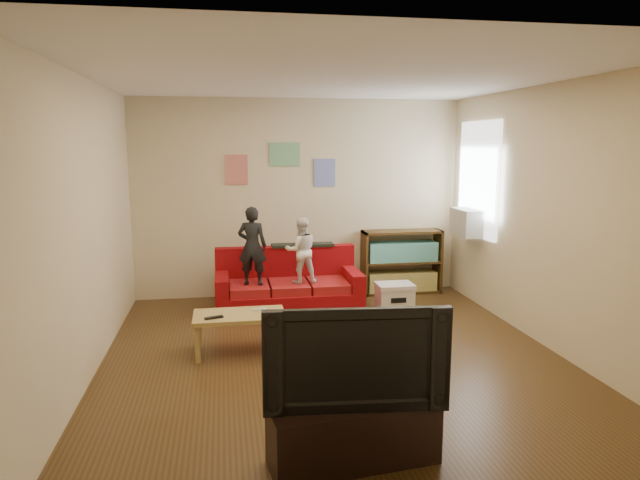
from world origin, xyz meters
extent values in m
cube|color=#4D3318|center=(0.00, 0.00, -0.01)|extent=(4.50, 5.00, 0.01)
cube|color=white|center=(0.00, 0.00, 2.71)|extent=(4.50, 5.00, 0.01)
cube|color=beige|center=(0.00, 2.50, 1.35)|extent=(4.50, 0.01, 2.70)
cube|color=beige|center=(0.00, -2.50, 1.35)|extent=(4.50, 0.01, 2.70)
cube|color=beige|center=(-2.25, 0.00, 1.35)|extent=(0.01, 5.00, 2.70)
cube|color=beige|center=(2.25, 0.00, 1.35)|extent=(0.01, 5.00, 2.70)
cube|color=maroon|center=(-0.26, 1.68, 0.14)|extent=(1.82, 0.82, 0.27)
cube|color=maroon|center=(-0.26, 2.01, 0.52)|extent=(1.82, 0.16, 0.50)
cube|color=maroon|center=(-1.08, 1.68, 0.39)|extent=(0.16, 0.82, 0.23)
cube|color=maroon|center=(0.57, 1.68, 0.39)|extent=(0.16, 0.82, 0.23)
cube|color=maroon|center=(-0.75, 1.62, 0.33)|extent=(0.47, 0.62, 0.11)
cube|color=maroon|center=(-0.26, 1.62, 0.33)|extent=(0.47, 0.62, 0.11)
cube|color=maroon|center=(0.24, 1.62, 0.33)|extent=(0.47, 0.62, 0.11)
cube|color=black|center=(-0.03, 2.01, 0.78)|extent=(0.82, 0.20, 0.04)
imported|color=black|center=(-0.71, 1.58, 0.87)|extent=(0.40, 0.32, 0.97)
imported|color=white|center=(-0.11, 1.58, 0.79)|extent=(0.42, 0.34, 0.82)
cube|color=tan|center=(-0.91, 0.29, 0.39)|extent=(0.91, 0.50, 0.05)
cylinder|color=tan|center=(-1.32, 0.08, 0.18)|extent=(0.05, 0.05, 0.37)
cylinder|color=tan|center=(-0.50, 0.08, 0.18)|extent=(0.05, 0.05, 0.37)
cylinder|color=tan|center=(-1.32, 0.49, 0.18)|extent=(0.05, 0.05, 0.37)
cylinder|color=tan|center=(-0.50, 0.49, 0.18)|extent=(0.05, 0.05, 0.37)
cube|color=black|center=(-1.16, 0.17, 0.42)|extent=(0.19, 0.10, 0.02)
cube|color=silver|center=(-0.71, 0.34, 0.43)|extent=(0.15, 0.07, 0.03)
cube|color=#452F13|center=(0.88, 2.30, 0.45)|extent=(0.03, 0.33, 0.89)
cube|color=#452F13|center=(1.97, 2.30, 0.45)|extent=(0.03, 0.33, 0.89)
cube|color=#452F13|center=(1.42, 2.30, 0.02)|extent=(1.12, 0.33, 0.03)
cube|color=#452F13|center=(1.42, 2.30, 0.88)|extent=(1.12, 0.33, 0.03)
cube|color=#452F13|center=(1.42, 2.30, 0.45)|extent=(1.05, 0.33, 0.03)
cube|color=olive|center=(1.42, 2.30, 0.17)|extent=(0.98, 0.28, 0.27)
cube|color=teal|center=(1.42, 2.30, 0.59)|extent=(0.98, 0.28, 0.27)
cube|color=white|center=(2.22, 1.65, 1.64)|extent=(0.04, 1.08, 1.48)
cube|color=#B7B2A3|center=(2.10, 1.65, 1.08)|extent=(0.28, 0.55, 0.35)
cube|color=#D87266|center=(-0.85, 2.48, 1.75)|extent=(0.30, 0.01, 0.40)
cube|color=#72B27F|center=(-0.20, 2.48, 1.95)|extent=(0.42, 0.01, 0.32)
cube|color=#727FCC|center=(0.35, 2.48, 1.70)|extent=(0.30, 0.01, 0.38)
cube|color=white|center=(1.11, 1.57, 0.13)|extent=(0.44, 0.33, 0.27)
cube|color=white|center=(1.11, 1.57, 0.29)|extent=(0.47, 0.35, 0.06)
cube|color=black|center=(1.11, 1.40, 0.14)|extent=(0.20, 0.00, 0.07)
cube|color=black|center=(-0.23, -1.88, 0.21)|extent=(1.15, 0.51, 0.42)
imported|color=black|center=(-0.23, -1.88, 0.76)|extent=(1.19, 0.26, 0.68)
sphere|color=silver|center=(0.57, 1.07, 0.05)|extent=(0.11, 0.11, 0.09)
camera|label=1|loc=(-1.04, -5.29, 2.10)|focal=32.00mm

